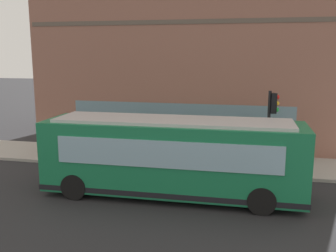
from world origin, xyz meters
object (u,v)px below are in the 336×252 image
object	(u,v)px
city_bus_nearside	(172,157)
pedestrian_by_light_pole	(177,142)
pedestrian_near_building_entrance	(213,145)
traffic_light_near_corner	(272,116)
fire_hydrant	(190,158)
pedestrian_walking_along_curb	(287,148)
pedestrian_near_hydrant	(75,139)

from	to	relation	value
city_bus_nearside	pedestrian_by_light_pole	distance (m)	4.46
pedestrian_near_building_entrance	traffic_light_near_corner	bearing A→B (deg)	-102.46
fire_hydrant	pedestrian_by_light_pole	bearing A→B (deg)	49.02
city_bus_nearside	pedestrian_walking_along_curb	bearing A→B (deg)	-48.71
city_bus_nearside	fire_hydrant	xyz separation A→B (m)	(3.73, -0.11, -1.04)
traffic_light_near_corner	pedestrian_walking_along_curb	world-z (taller)	traffic_light_near_corner
traffic_light_near_corner	pedestrian_walking_along_curb	distance (m)	1.91
city_bus_nearside	fire_hydrant	world-z (taller)	city_bus_nearside
traffic_light_near_corner	fire_hydrant	distance (m)	4.38
pedestrian_walking_along_curb	pedestrian_near_building_entrance	bearing A→B (deg)	92.49
fire_hydrant	pedestrian_walking_along_curb	bearing A→B (deg)	-85.72
city_bus_nearside	pedestrian_near_building_entrance	world-z (taller)	city_bus_nearside
pedestrian_near_hydrant	pedestrian_by_light_pole	world-z (taller)	pedestrian_by_light_pole
pedestrian_near_hydrant	traffic_light_near_corner	bearing A→B (deg)	-94.53
traffic_light_near_corner	pedestrian_near_hydrant	bearing A→B (deg)	85.47
city_bus_nearside	pedestrian_walking_along_curb	distance (m)	6.18
pedestrian_walking_along_curb	traffic_light_near_corner	bearing A→B (deg)	132.52
traffic_light_near_corner	pedestrian_near_building_entrance	bearing A→B (deg)	77.54
fire_hydrant	pedestrian_near_hydrant	bearing A→B (deg)	86.30
pedestrian_walking_along_curb	pedestrian_by_light_pole	world-z (taller)	pedestrian_walking_along_curb
city_bus_nearside	traffic_light_near_corner	distance (m)	5.24
pedestrian_near_hydrant	city_bus_nearside	bearing A→B (deg)	-124.02
traffic_light_near_corner	pedestrian_walking_along_curb	bearing A→B (deg)	-47.48
pedestrian_near_building_entrance	pedestrian_walking_along_curb	world-z (taller)	pedestrian_walking_along_curb
city_bus_nearside	pedestrian_walking_along_curb	world-z (taller)	city_bus_nearside
traffic_light_near_corner	pedestrian_by_light_pole	xyz separation A→B (m)	(1.05, 4.49, -1.63)
traffic_light_near_corner	pedestrian_walking_along_curb	size ratio (longest dim) A/B	2.10
traffic_light_near_corner	pedestrian_by_light_pole	bearing A→B (deg)	76.87
pedestrian_near_building_entrance	pedestrian_by_light_pole	size ratio (longest dim) A/B	1.03
traffic_light_near_corner	pedestrian_near_hydrant	world-z (taller)	traffic_light_near_corner
traffic_light_near_corner	pedestrian_near_building_entrance	size ratio (longest dim) A/B	2.12
fire_hydrant	pedestrian_by_light_pole	distance (m)	1.18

